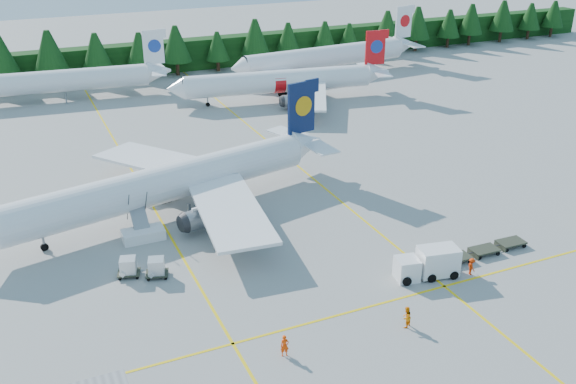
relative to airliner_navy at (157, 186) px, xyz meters
name	(u,v)px	position (x,y,z in m)	size (l,w,h in m)	color
ground	(353,269)	(13.86, -18.13, -3.57)	(320.00, 320.00, 0.00)	#989893
taxi_stripe_a	(155,210)	(-0.14, 1.87, -3.57)	(0.25, 120.00, 0.01)	yellow
taxi_stripe_b	(316,181)	(19.86, 1.87, -3.57)	(0.25, 120.00, 0.01)	yellow
taxi_stripe_cross	(387,302)	(13.86, -24.13, -3.57)	(80.00, 0.25, 0.01)	yellow
treeline_hedge	(150,58)	(13.86, 63.87, -0.57)	(220.00, 4.00, 6.00)	black
airliner_navy	(157,186)	(0.00, 0.00, 0.00)	(40.32, 32.81, 11.89)	white
airliner_red	(275,82)	(28.70, 35.62, -0.25)	(37.90, 30.98, 11.06)	white
airliner_far_left	(45,82)	(-6.92, 51.14, -0.11)	(37.96, 7.13, 11.04)	white
airliner_far_right	(320,57)	(43.56, 47.91, 0.16)	(40.97, 7.62, 11.92)	white
airstairs	(142,231)	(-2.76, -4.16, -2.75)	(4.18, 5.68, 3.77)	white
service_truck	(427,263)	(19.34, -22.02, -2.20)	(6.05, 3.12, 2.78)	white
dolly_train	(471,253)	(25.18, -21.00, -3.06)	(13.02, 2.14, 0.16)	#2F3426
uld_pair	(142,267)	(-4.35, -11.50, -2.53)	(4.70, 3.23, 1.55)	#2F3426
crew_a	(285,346)	(2.98, -27.06, -2.68)	(0.65, 0.43, 1.80)	#FF3F05
crew_b	(406,317)	(13.36, -27.74, -2.64)	(0.91, 0.71, 1.86)	orange
crew_c	(471,266)	(23.31, -23.41, -2.75)	(0.68, 0.46, 1.64)	red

